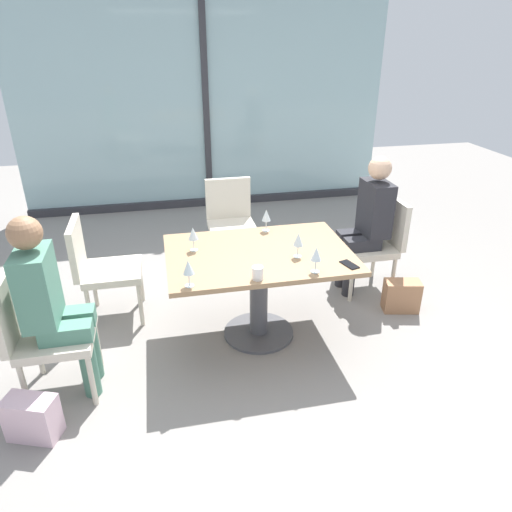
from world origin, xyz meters
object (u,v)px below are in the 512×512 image
object	(u,v)px
dining_table_main	(259,272)
chair_side_end	(39,329)
chair_near_window	(231,218)
handbag_1	(32,418)
wine_glass_0	(193,234)
wine_glass_4	(188,268)
wine_glass_2	(298,240)
person_far_right	(368,219)
chair_far_left	(99,264)
coffee_cup	(258,273)
wine_glass_3	(266,216)
person_side_end	(51,300)
chair_far_right	(377,239)
cell_phone_on_table	(349,265)
handbag_0	(401,296)
wine_glass_1	(316,255)

from	to	relation	value
dining_table_main	chair_side_end	distance (m)	1.55
chair_near_window	handbag_1	xyz separation A→B (m)	(-1.54, -2.07, -0.36)
wine_glass_0	wine_glass_4	world-z (taller)	same
wine_glass_2	wine_glass_4	world-z (taller)	same
person_far_right	wine_glass_4	world-z (taller)	person_far_right
chair_side_end	wine_glass_0	bearing A→B (deg)	24.63
dining_table_main	chair_far_left	bearing A→B (deg)	156.73
wine_glass_0	dining_table_main	bearing A→B (deg)	-15.65
wine_glass_4	coffee_cup	xyz separation A→B (m)	(0.45, 0.00, -0.09)
wine_glass_3	person_side_end	bearing A→B (deg)	-154.65
chair_side_end	chair_far_left	world-z (taller)	same
chair_far_right	wine_glass_3	bearing A→B (deg)	-172.71
dining_table_main	wine_glass_0	xyz separation A→B (m)	(-0.47, 0.13, 0.30)
wine_glass_3	cell_phone_on_table	xyz separation A→B (m)	(0.43, -0.73, -0.13)
coffee_cup	handbag_1	bearing A→B (deg)	-166.57
handbag_0	wine_glass_4	bearing A→B (deg)	-152.36
wine_glass_1	wine_glass_2	world-z (taller)	same
handbag_0	chair_far_left	bearing A→B (deg)	-177.30
wine_glass_0	person_side_end	bearing A→B (deg)	-152.90
wine_glass_4	cell_phone_on_table	bearing A→B (deg)	3.25
wine_glass_1	cell_phone_on_table	xyz separation A→B (m)	(0.27, 0.05, -0.13)
chair_side_end	person_side_end	xyz separation A→B (m)	(0.11, 0.00, 0.20)
wine_glass_2	chair_near_window	bearing A→B (deg)	100.07
chair_far_left	wine_glass_0	distance (m)	0.92
chair_side_end	coffee_cup	world-z (taller)	chair_side_end
person_side_end	chair_side_end	bearing A→B (deg)	-180.00
chair_side_end	coffee_cup	size ratio (longest dim) A/B	9.67
cell_phone_on_table	handbag_0	xyz separation A→B (m)	(0.71, 0.43, -0.59)
handbag_1	person_far_right	bearing A→B (deg)	46.05
cell_phone_on_table	handbag_0	world-z (taller)	cell_phone_on_table
wine_glass_1	coffee_cup	xyz separation A→B (m)	(-0.40, -0.02, -0.09)
wine_glass_0	handbag_1	xyz separation A→B (m)	(-1.08, -0.88, -0.72)
wine_glass_4	chair_near_window	bearing A→B (deg)	72.43
chair_side_end	wine_glass_3	size ratio (longest dim) A/B	4.70
wine_glass_2	wine_glass_3	distance (m)	0.53
dining_table_main	handbag_1	bearing A→B (deg)	-154.06
person_side_end	wine_glass_0	world-z (taller)	person_side_end
coffee_cup	wine_glass_2	bearing A→B (deg)	37.16
chair_far_left	handbag_1	bearing A→B (deg)	-104.41
wine_glass_4	coffee_cup	distance (m)	0.46
chair_far_left	coffee_cup	xyz separation A→B (m)	(1.12, -0.93, 0.28)
chair_near_window	wine_glass_0	bearing A→B (deg)	-111.48
person_side_end	wine_glass_1	size ratio (longest dim) A/B	6.81
wine_glass_1	handbag_0	bearing A→B (deg)	26.05
person_side_end	wine_glass_4	xyz separation A→B (m)	(0.86, -0.06, 0.16)
person_side_end	wine_glass_0	size ratio (longest dim) A/B	6.81
chair_near_window	wine_glass_0	xyz separation A→B (m)	(-0.47, -1.19, 0.37)
person_side_end	wine_glass_3	world-z (taller)	person_side_end
chair_far_right	person_far_right	xyz separation A→B (m)	(-0.11, 0.00, 0.20)
person_far_right	handbag_0	size ratio (longest dim) A/B	4.20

